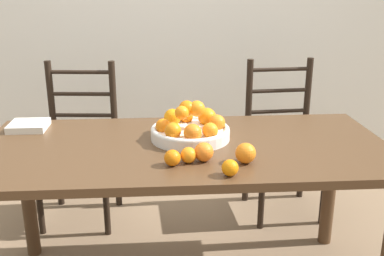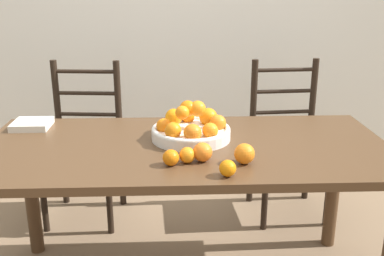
% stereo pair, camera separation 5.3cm
% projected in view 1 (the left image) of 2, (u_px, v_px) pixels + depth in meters
% --- Properties ---
extents(dining_table, '(1.75, 0.82, 0.72)m').
position_uv_depth(dining_table, '(186.00, 165.00, 1.96)').
color(dining_table, '#4C331E').
rests_on(dining_table, ground_plane).
extents(fruit_bowl, '(0.35, 0.35, 0.17)m').
position_uv_depth(fruit_bowl, '(191.00, 128.00, 1.98)').
color(fruit_bowl, white).
rests_on(fruit_bowl, dining_table).
extents(orange_loose_0, '(0.08, 0.08, 0.08)m').
position_uv_depth(orange_loose_0, '(204.00, 152.00, 1.74)').
color(orange_loose_0, orange).
rests_on(orange_loose_0, dining_table).
extents(orange_loose_1, '(0.06, 0.06, 0.06)m').
position_uv_depth(orange_loose_1, '(172.00, 158.00, 1.70)').
color(orange_loose_1, orange).
rests_on(orange_loose_1, dining_table).
extents(orange_loose_2, '(0.08, 0.08, 0.08)m').
position_uv_depth(orange_loose_2, '(246.00, 153.00, 1.72)').
color(orange_loose_2, orange).
rests_on(orange_loose_2, dining_table).
extents(orange_loose_3, '(0.06, 0.06, 0.06)m').
position_uv_depth(orange_loose_3, '(230.00, 168.00, 1.61)').
color(orange_loose_3, orange).
rests_on(orange_loose_3, dining_table).
extents(orange_loose_4, '(0.06, 0.06, 0.06)m').
position_uv_depth(orange_loose_4, '(187.00, 155.00, 1.73)').
color(orange_loose_4, orange).
rests_on(orange_loose_4, dining_table).
extents(chair_left, '(0.46, 0.44, 0.94)m').
position_uv_depth(chair_left, '(79.00, 144.00, 2.66)').
color(chair_left, black).
rests_on(chair_left, ground_plane).
extents(chair_right, '(0.45, 0.43, 0.94)m').
position_uv_depth(chair_right, '(283.00, 139.00, 2.75)').
color(chair_right, black).
rests_on(chair_right, ground_plane).
extents(book_stack, '(0.17, 0.17, 0.03)m').
position_uv_depth(book_stack, '(29.00, 126.00, 2.13)').
color(book_stack, silver).
rests_on(book_stack, dining_table).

